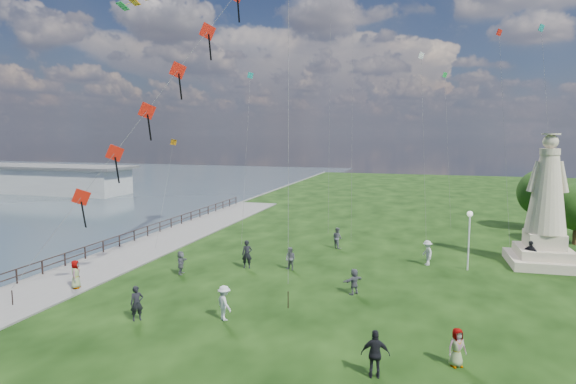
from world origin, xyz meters
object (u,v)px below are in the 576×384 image
(pier_pavilion, at_px, (44,179))
(person_4, at_px, (457,347))
(person_3, at_px, (375,354))
(person_7, at_px, (337,238))
(lamppost, at_px, (469,228))
(person_9, at_px, (530,255))
(person_1, at_px, (290,259))
(person_5, at_px, (181,263))
(statue, at_px, (546,216))
(person_2, at_px, (224,303))
(person_10, at_px, (76,276))
(person_6, at_px, (247,254))
(person_0, at_px, (137,303))
(person_11, at_px, (354,281))
(person_8, at_px, (427,253))

(pier_pavilion, xyz_separation_m, person_4, (60.66, -43.17, -1.07))
(person_3, height_order, person_7, person_3)
(person_3, bearing_deg, lamppost, -113.85)
(person_9, bearing_deg, person_1, -123.13)
(person_5, bearing_deg, statue, -81.93)
(statue, relative_size, person_2, 5.28)
(person_3, xyz_separation_m, person_10, (-17.95, 5.27, -0.09))
(person_6, bearing_deg, person_0, -115.66)
(person_9, xyz_separation_m, person_10, (-26.31, -12.43, -0.14))
(statue, height_order, person_0, statue)
(person_2, bearing_deg, person_11, -95.60)
(person_9, relative_size, person_10, 1.16)
(pier_pavilion, xyz_separation_m, person_7, (52.48, -25.25, -1.00))
(person_7, distance_m, person_9, 13.72)
(person_2, distance_m, person_9, 21.43)
(person_3, height_order, person_5, person_3)
(person_2, bearing_deg, pier_pavilion, -0.74)
(person_5, height_order, person_8, person_8)
(person_3, height_order, person_6, person_6)
(person_5, xyz_separation_m, person_11, (11.41, -0.71, -0.02))
(pier_pavilion, distance_m, person_3, 73.15)
(lamppost, bearing_deg, person_5, -160.58)
(person_0, relative_size, person_9, 0.89)
(statue, relative_size, person_8, 5.24)
(pier_pavilion, xyz_separation_m, lamppost, (62.01, -28.80, 1.05))
(statue, xyz_separation_m, person_11, (-11.62, -9.74, -2.70))
(lamppost, height_order, person_4, lamppost)
(pier_pavilion, distance_m, person_7, 58.24)
(person_9, bearing_deg, person_5, -121.19)
(person_4, bearing_deg, person_8, 66.45)
(person_6, bearing_deg, person_10, -153.72)
(person_8, bearing_deg, person_11, -53.47)
(person_0, relative_size, person_1, 1.11)
(person_6, bearing_deg, person_9, 0.33)
(statue, xyz_separation_m, person_4, (-6.43, -17.08, -2.67))
(person_4, bearing_deg, person_11, 96.82)
(person_3, bearing_deg, person_1, -69.95)
(pier_pavilion, distance_m, person_1, 60.01)
(person_0, xyz_separation_m, person_6, (1.78, 10.15, 0.09))
(person_3, xyz_separation_m, person_9, (8.36, 17.69, 0.04))
(person_1, height_order, person_6, person_6)
(pier_pavilion, bearing_deg, person_0, -42.95)
(person_10, distance_m, person_11, 16.20)
(person_9, distance_m, person_11, 13.61)
(person_6, height_order, person_8, person_6)
(statue, height_order, person_5, statue)
(person_7, xyz_separation_m, person_8, (6.92, -3.05, 0.03))
(person_3, distance_m, person_8, 16.76)
(person_8, bearing_deg, person_7, -139.77)
(person_2, relative_size, person_3, 0.94)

